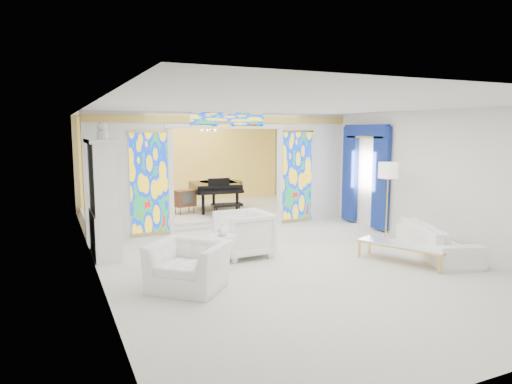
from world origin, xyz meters
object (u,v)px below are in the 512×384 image
china_cabinet (104,199)px  coffee_table (403,245)px  armchair_left (189,266)px  tv_console (185,198)px  grand_piano (218,187)px  sofa (437,240)px  armchair_right (243,234)px

china_cabinet → coffee_table: size_ratio=1.52×
armchair_left → tv_console: tv_console is taller
grand_piano → sofa: bearing=-61.8°
grand_piano → tv_console: bearing=-162.4°
coffee_table → tv_console: 6.54m
sofa → china_cabinet: bearing=86.3°
armchair_left → coffee_table: bearing=38.8°
armchair_left → tv_console: bearing=118.2°
armchair_right → coffee_table: bearing=54.4°
china_cabinet → armchair_right: size_ratio=2.68×
china_cabinet → tv_console: size_ratio=4.04×
coffee_table → sofa: bearing=6.0°
sofa → coffee_table: sofa is taller
armchair_left → tv_console: (1.53, 5.65, 0.24)m
armchair_left → grand_piano: (2.64, 5.88, 0.48)m
grand_piano → tv_console: 1.16m
sofa → armchair_right: bearing=87.0°
china_cabinet → armchair_left: 2.94m
armchair_right → china_cabinet: bearing=-117.7°
china_cabinet → tv_console: china_cabinet is taller
sofa → grand_piano: bearing=43.9°
china_cabinet → tv_console: (2.52, 2.99, -0.55)m
armchair_right → tv_console: (-0.04, 4.24, 0.15)m
armchair_right → grand_piano: size_ratio=0.40×
coffee_table → china_cabinet: bearing=149.9°
sofa → tv_console: tv_console is taller
china_cabinet → coffee_table: 6.02m
china_cabinet → sofa: china_cabinet is taller
grand_piano → tv_console: size_ratio=3.82×
armchair_right → coffee_table: armchair_right is taller
coffee_table → tv_console: bearing=113.8°
tv_console → grand_piano: bearing=-2.5°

